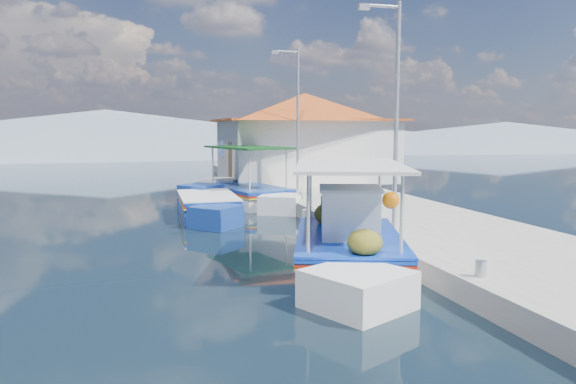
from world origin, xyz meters
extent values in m
plane|color=black|center=(0.00, 0.00, 0.00)|extent=(160.00, 160.00, 0.00)
cube|color=#A9A79E|center=(5.90, 6.00, 0.25)|extent=(5.00, 44.00, 0.50)
cylinder|color=#A5A8AD|center=(3.80, -3.00, 0.65)|extent=(0.20, 0.20, 0.30)
cylinder|color=#A5A8AD|center=(3.80, 2.00, 0.65)|extent=(0.20, 0.20, 0.30)
cylinder|color=#A5A8AD|center=(3.80, 8.00, 0.65)|extent=(0.20, 0.20, 0.30)
cylinder|color=#A5A8AD|center=(3.80, 14.00, 0.65)|extent=(0.20, 0.20, 0.30)
cube|color=silver|center=(2.47, 0.08, 0.23)|extent=(3.59, 4.95, 0.98)
cube|color=silver|center=(1.50, 2.87, 0.35)|extent=(2.18, 2.18, 1.08)
cube|color=silver|center=(3.40, -2.63, 0.23)|extent=(2.11, 2.11, 0.92)
cube|color=#0E3AB8|center=(2.47, 0.08, 0.68)|extent=(3.70, 5.10, 0.06)
cube|color=red|center=(2.47, 0.08, 0.60)|extent=(3.70, 5.10, 0.05)
cube|color=yellow|center=(2.47, 0.08, 0.52)|extent=(3.70, 5.10, 0.04)
cube|color=#0E3AB8|center=(2.47, 0.08, 0.75)|extent=(3.71, 5.07, 0.05)
cube|color=brown|center=(2.47, 0.08, 0.72)|extent=(3.39, 4.81, 0.05)
cube|color=silver|center=(2.57, -0.21, 1.28)|extent=(1.61, 1.67, 1.13)
cube|color=silver|center=(2.57, -0.21, 1.87)|extent=(1.75, 1.80, 0.06)
cylinder|color=beige|center=(1.00, 1.55, 1.54)|extent=(0.07, 0.07, 1.64)
cylinder|color=beige|center=(2.71, 2.14, 1.54)|extent=(0.07, 0.07, 1.64)
cylinder|color=beige|center=(2.22, -1.99, 1.54)|extent=(0.07, 0.07, 1.64)
cylinder|color=beige|center=(3.93, -1.40, 1.54)|extent=(0.07, 0.07, 1.64)
cube|color=silver|center=(2.47, 0.08, 2.36)|extent=(3.70, 4.99, 0.07)
ellipsoid|color=#525215|center=(1.61, 1.30, 1.01)|extent=(0.78, 0.86, 0.59)
ellipsoid|color=#525215|center=(2.12, 2.02, 0.97)|extent=(0.66, 0.72, 0.49)
ellipsoid|color=#525215|center=(3.26, -1.60, 0.98)|extent=(0.70, 0.77, 0.52)
sphere|color=orange|center=(3.24, 1.00, 1.49)|extent=(0.41, 0.41, 0.41)
cube|color=silver|center=(2.32, 10.52, 0.23)|extent=(3.11, 4.30, 0.99)
cube|color=silver|center=(3.07, 13.00, 0.35)|extent=(2.02, 2.02, 1.09)
cube|color=silver|center=(1.59, 8.12, 0.23)|extent=(1.96, 1.96, 0.93)
cube|color=#0E3AB8|center=(2.32, 10.52, 0.68)|extent=(3.20, 4.42, 0.06)
cube|color=red|center=(2.32, 10.52, 0.60)|extent=(3.20, 4.42, 0.05)
cube|color=yellow|center=(2.32, 10.52, 0.53)|extent=(3.20, 4.42, 0.04)
cube|color=navy|center=(2.32, 10.52, 0.76)|extent=(3.21, 4.39, 0.05)
cube|color=brown|center=(2.32, 10.52, 0.73)|extent=(2.93, 4.17, 0.05)
cylinder|color=beige|center=(2.00, 12.31, 1.56)|extent=(0.07, 0.07, 1.66)
cylinder|color=beige|center=(3.58, 11.83, 1.56)|extent=(0.07, 0.07, 1.66)
cylinder|color=beige|center=(1.05, 9.21, 1.56)|extent=(0.07, 0.07, 1.66)
cylinder|color=beige|center=(2.64, 8.73, 1.56)|extent=(0.07, 0.07, 1.66)
cube|color=#0B3A12|center=(2.32, 10.52, 2.39)|extent=(3.21, 4.33, 0.07)
cube|color=navy|center=(0.32, 8.21, 0.23)|extent=(1.98, 3.62, 1.00)
cube|color=navy|center=(0.26, 10.60, 0.36)|extent=(1.92, 1.92, 1.10)
cube|color=navy|center=(0.38, 5.90, 0.23)|extent=(1.87, 1.87, 0.94)
cube|color=#0E3AB8|center=(0.32, 8.21, 0.69)|extent=(2.04, 3.73, 0.06)
cube|color=red|center=(0.32, 8.21, 0.61)|extent=(2.04, 3.73, 0.05)
cube|color=yellow|center=(0.32, 8.21, 0.53)|extent=(2.04, 3.73, 0.04)
cube|color=silver|center=(0.32, 8.21, 0.77)|extent=(2.05, 3.70, 0.05)
cube|color=brown|center=(0.32, 8.21, 0.73)|extent=(1.82, 3.55, 0.05)
cube|color=white|center=(6.20, 15.00, 2.00)|extent=(8.00, 6.00, 3.00)
cube|color=#A14716|center=(6.20, 15.00, 3.55)|extent=(8.64, 6.48, 0.10)
pyramid|color=#A14716|center=(6.20, 15.00, 4.20)|extent=(10.49, 10.49, 1.40)
cube|color=brown|center=(2.22, 14.00, 1.50)|extent=(0.06, 1.00, 2.00)
cube|color=#0E3AB8|center=(2.22, 16.50, 2.10)|extent=(0.06, 1.20, 0.90)
cylinder|color=#A5A8AD|center=(4.60, 2.00, 3.50)|extent=(0.12, 0.12, 6.00)
cylinder|color=#A5A8AD|center=(4.10, 2.00, 6.35)|extent=(1.00, 0.08, 0.08)
cube|color=#A5A8AD|center=(3.60, 2.00, 6.30)|extent=(0.30, 0.14, 0.14)
cylinder|color=#A5A8AD|center=(4.60, 11.00, 3.50)|extent=(0.12, 0.12, 6.00)
cylinder|color=#A5A8AD|center=(4.10, 11.00, 6.35)|extent=(1.00, 0.08, 0.08)
cube|color=#A5A8AD|center=(3.60, 11.00, 6.30)|extent=(0.30, 0.14, 0.14)
cone|color=gray|center=(-5.00, 56.00, 2.45)|extent=(96.00, 96.00, 5.50)
cone|color=gray|center=(25.00, 56.00, 1.60)|extent=(76.80, 76.80, 3.80)
cone|color=gray|center=(50.00, 56.00, 1.80)|extent=(89.60, 89.60, 4.20)
camera|label=1|loc=(-2.28, -11.36, 3.24)|focal=33.95mm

